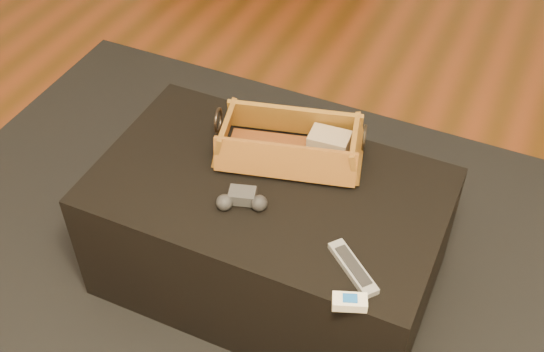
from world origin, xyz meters
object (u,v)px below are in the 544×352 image
at_px(wicker_basket, 290,145).
at_px(cream_gadget, 350,302).
at_px(tv_remote, 282,154).
at_px(ottoman, 269,234).
at_px(game_controller, 242,200).
at_px(silver_remote, 353,268).

height_order(wicker_basket, cream_gadget, wicker_basket).
bearing_deg(tv_remote, ottoman, -106.02).
bearing_deg(ottoman, cream_gadget, -40.15).
relative_size(tv_remote, wicker_basket, 0.48).
xyz_separation_m(tv_remote, game_controller, (-0.02, -0.21, -0.00)).
height_order(tv_remote, game_controller, game_controller).
height_order(wicker_basket, game_controller, wicker_basket).
height_order(ottoman, tv_remote, tv_remote).
bearing_deg(tv_remote, wicker_basket, 30.87).
xyz_separation_m(silver_remote, cream_gadget, (0.03, -0.10, 0.00)).
relative_size(ottoman, tv_remote, 4.49).
bearing_deg(ottoman, game_controller, -106.74).
bearing_deg(game_controller, ottoman, 73.26).
bearing_deg(cream_gadget, silver_remote, 105.15).
bearing_deg(game_controller, cream_gadget, -26.47).
distance_m(tv_remote, wicker_basket, 0.04).
relative_size(game_controller, silver_remote, 0.88).
relative_size(tv_remote, cream_gadget, 2.40).
bearing_deg(ottoman, silver_remote, -30.67).
distance_m(ottoman, game_controller, 0.26).
bearing_deg(game_controller, silver_remote, -13.62).
xyz_separation_m(tv_remote, cream_gadget, (0.36, -0.40, -0.01)).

